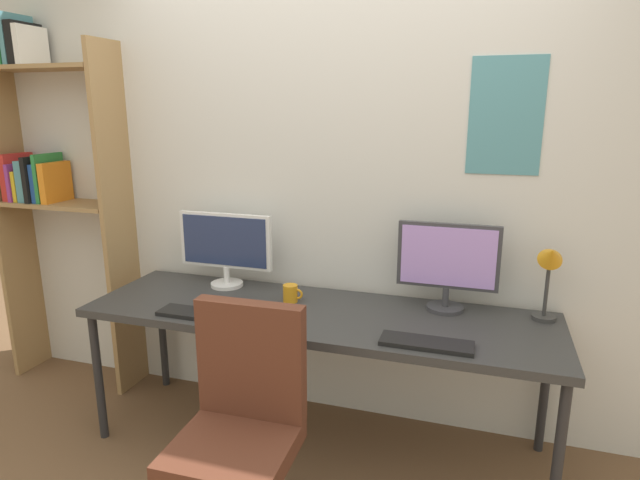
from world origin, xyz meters
TOP-DOWN VIEW (x-y plane):
  - wall_back at (0.00, 1.02)m, footprint 4.71×0.11m
  - desk at (0.00, 0.60)m, footprint 2.31×0.68m
  - bookshelf at (-1.78, 0.83)m, footprint 0.83×0.28m
  - office_chair at (-0.08, -0.12)m, footprint 0.52×0.52m
  - monitor_left at (-0.60, 0.81)m, footprint 0.54×0.18m
  - monitor_right at (0.60, 0.81)m, footprint 0.49×0.18m
  - desk_lamp at (1.06, 0.80)m, footprint 0.11×0.16m
  - keyboard_left at (-0.56, 0.37)m, footprint 0.33×0.13m
  - keyboard_right at (0.56, 0.37)m, footprint 0.39×0.13m
  - computer_mouse at (-0.07, 0.39)m, footprint 0.06×0.10m
  - coffee_mug at (-0.17, 0.69)m, footprint 0.11×0.08m

SIDE VIEW (x-z plane):
  - office_chair at x=-0.08m, z-range -0.09..0.90m
  - desk at x=0.00m, z-range 0.32..1.06m
  - keyboard_left at x=-0.56m, z-range 0.74..0.76m
  - keyboard_right at x=0.56m, z-range 0.74..0.76m
  - computer_mouse at x=-0.07m, z-range 0.74..0.77m
  - coffee_mug at x=-0.17m, z-range 0.74..0.83m
  - monitor_left at x=-0.60m, z-range 0.77..1.18m
  - monitor_right at x=0.60m, z-range 0.77..1.20m
  - desk_lamp at x=1.06m, z-range 0.80..1.20m
  - wall_back at x=0.00m, z-range 0.00..2.60m
  - bookshelf at x=-1.78m, z-range 0.23..2.47m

